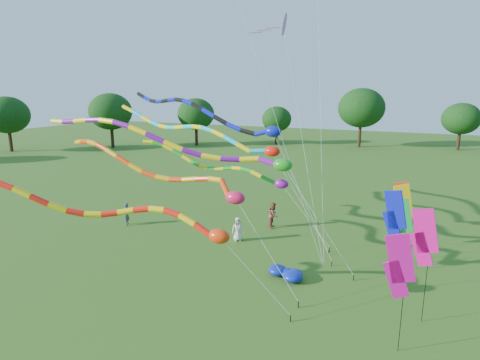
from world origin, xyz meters
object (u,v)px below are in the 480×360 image
at_px(tube_kite_red, 133,216).
at_px(person_b, 126,214).
at_px(person_a, 238,229).
at_px(person_c, 273,215).
at_px(tube_kite_orange, 168,173).
at_px(blue_nylon_heap, 289,273).

xyz_separation_m(tube_kite_red, person_b, (-7.53, 8.29, -3.34)).
xyz_separation_m(person_a, person_c, (1.20, 3.31, 0.12)).
height_order(tube_kite_red, tube_kite_orange, tube_kite_orange).
height_order(blue_nylon_heap, person_c, person_c).
bearing_deg(blue_nylon_heap, person_b, 166.63).
distance_m(person_a, person_b, 8.46).
distance_m(tube_kite_orange, person_a, 6.83).
bearing_deg(tube_kite_red, tube_kite_orange, 89.44).
xyz_separation_m(tube_kite_orange, blue_nylon_heap, (6.21, 1.36, -4.95)).
relative_size(tube_kite_orange, person_a, 9.43).
xyz_separation_m(tube_kite_red, blue_nylon_heap, (5.41, 5.21, -3.90)).
distance_m(tube_kite_orange, person_b, 9.18).
bearing_deg(person_b, person_a, 65.60).
bearing_deg(blue_nylon_heap, tube_kite_orange, -167.66).
distance_m(blue_nylon_heap, person_c, 7.64).
relative_size(tube_kite_orange, person_c, 8.18).
bearing_deg(person_c, person_b, 108.03).
distance_m(person_b, person_c, 10.37).
bearing_deg(tube_kite_red, person_c, 67.72).
bearing_deg(person_b, tube_kite_orange, 28.91).
bearing_deg(tube_kite_red, person_a, 71.70).
xyz_separation_m(blue_nylon_heap, person_a, (-4.49, 3.56, 0.54)).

